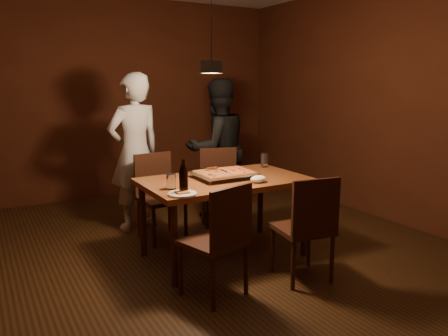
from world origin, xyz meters
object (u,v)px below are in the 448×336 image
pizza_tray (224,175)px  chair_far_right (220,181)px  beer_bottle_b (184,178)px  diner_dark (217,149)px  pendant_lamp (211,66)px  beer_bottle_a (184,176)px  chair_near_left (221,231)px  dining_table (224,186)px  chair_near_right (308,220)px  plate_slice (182,194)px  diner_white (135,152)px  chair_far_left (158,188)px

pizza_tray → chair_far_right: bearing=58.9°
beer_bottle_b → diner_dark: 1.83m
pendant_lamp → chair_far_right: bearing=57.6°
beer_bottle_a → diner_dark: 1.83m
chair_far_right → pendant_lamp: (-0.62, -0.98, 1.22)m
beer_bottle_b → chair_near_left: bearing=-76.8°
diner_dark → dining_table: bearing=62.5°
chair_near_right → beer_bottle_a: beer_bottle_a is taller
chair_near_left → beer_bottle_a: bearing=87.5°
dining_table → chair_near_left: size_ratio=2.88×
chair_far_right → diner_dark: size_ratio=0.32×
pizza_tray → pendant_lamp: size_ratio=0.50×
plate_slice → diner_white: diner_white is taller
dining_table → plate_slice: 0.68m
beer_bottle_b → diner_dark: diner_dark is taller
pizza_tray → beer_bottle_b: 0.66m
beer_bottle_a → pendant_lamp: pendant_lamp is taller
chair_near_left → beer_bottle_b: 0.55m
beer_bottle_a → chair_near_left: bearing=-76.2°
chair_far_left → chair_near_left: same height
beer_bottle_b → pendant_lamp: pendant_lamp is taller
diner_white → chair_near_left: bearing=79.1°
diner_dark → pendant_lamp: bearing=58.1°
diner_dark → pendant_lamp: size_ratio=1.52×
chair_far_left → beer_bottle_a: 1.16m
beer_bottle_a → plate_slice: bearing=-124.6°
dining_table → diner_dark: diner_dark is taller
beer_bottle_a → diner_dark: diner_dark is taller
chair_far_left → beer_bottle_a: size_ratio=1.75×
chair_near_left → pendant_lamp: 1.34m
beer_bottle_b → pendant_lamp: 0.94m
pizza_tray → chair_near_right: bearing=-75.8°
chair_far_right → plate_slice: chair_far_right is taller
chair_far_left → chair_near_left: size_ratio=0.93×
plate_slice → diner_dark: (1.15, 1.50, 0.08)m
chair_far_right → pendant_lamp: size_ratio=0.49×
chair_far_left → beer_bottle_a: (-0.19, -1.08, 0.35)m
chair_far_left → pizza_tray: 0.87m
pizza_tray → chair_far_left: bearing=111.7°
beer_bottle_a → diner_white: bearing=86.3°
chair_near_left → pizza_tray: 0.92m
chair_far_left → chair_near_left: bearing=82.0°
beer_bottle_b → plate_slice: size_ratio=1.05×
chair_far_right → diner_white: 0.99m
dining_table → chair_near_right: chair_near_right is taller
dining_table → chair_near_right: bearing=-69.5°
chair_far_right → chair_near_left: 1.70m
pizza_tray → plate_slice: bearing=-152.0°
chair_near_right → chair_far_left: bearing=121.3°
chair_far_left → chair_near_right: same height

